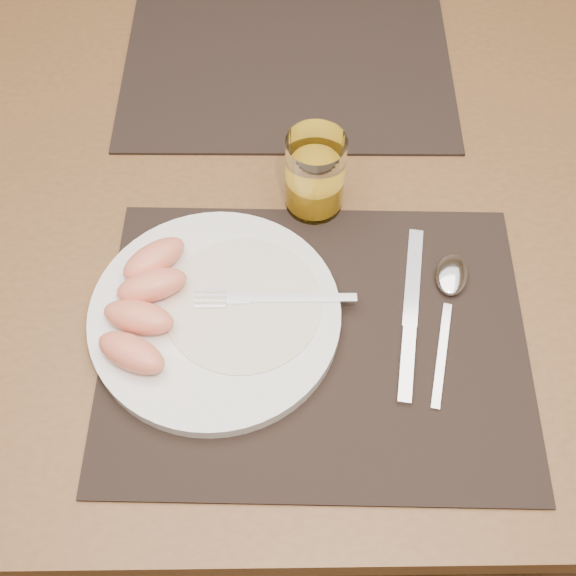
# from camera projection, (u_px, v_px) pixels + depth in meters

# --- Properties ---
(ground) EXTENTS (5.00, 5.00, 0.00)m
(ground) POSITION_uv_depth(u_px,v_px,m) (287.00, 415.00, 1.52)
(ground) COLOR brown
(ground) RESTS_ON ground
(table) EXTENTS (1.40, 0.90, 0.75)m
(table) POSITION_uv_depth(u_px,v_px,m) (287.00, 224.00, 0.96)
(table) COLOR brown
(table) RESTS_ON ground
(placemat_near) EXTENTS (0.46, 0.36, 0.00)m
(placemat_near) POSITION_uv_depth(u_px,v_px,m) (315.00, 340.00, 0.77)
(placemat_near) COLOR black
(placemat_near) RESTS_ON table
(placemat_far) EXTENTS (0.46, 0.36, 0.00)m
(placemat_far) POSITION_uv_depth(u_px,v_px,m) (288.00, 60.00, 1.00)
(placemat_far) COLOR black
(placemat_far) RESTS_ON table
(plate) EXTENTS (0.27, 0.27, 0.02)m
(plate) POSITION_uv_depth(u_px,v_px,m) (215.00, 316.00, 0.77)
(plate) COLOR white
(plate) RESTS_ON placemat_near
(plate_dressing) EXTENTS (0.17, 0.17, 0.00)m
(plate_dressing) POSITION_uv_depth(u_px,v_px,m) (243.00, 303.00, 0.77)
(plate_dressing) COLOR white
(plate_dressing) RESTS_ON plate
(fork) EXTENTS (0.17, 0.02, 0.00)m
(fork) POSITION_uv_depth(u_px,v_px,m) (261.00, 299.00, 0.77)
(fork) COLOR silver
(fork) RESTS_ON plate
(knife) EXTENTS (0.05, 0.22, 0.01)m
(knife) POSITION_uv_depth(u_px,v_px,m) (410.00, 326.00, 0.77)
(knife) COLOR silver
(knife) RESTS_ON placemat_near
(spoon) EXTENTS (0.07, 0.19, 0.01)m
(spoon) POSITION_uv_depth(u_px,v_px,m) (450.00, 286.00, 0.80)
(spoon) COLOR silver
(spoon) RESTS_ON placemat_near
(juice_glass) EXTENTS (0.07, 0.07, 0.10)m
(juice_glass) POSITION_uv_depth(u_px,v_px,m) (315.00, 177.00, 0.83)
(juice_glass) COLOR white
(juice_glass) RESTS_ON placemat_near
(grapefruit_wedges) EXTENTS (0.10, 0.19, 0.03)m
(grapefruit_wedges) POSITION_uv_depth(u_px,v_px,m) (144.00, 302.00, 0.76)
(grapefruit_wedges) COLOR #EC8260
(grapefruit_wedges) RESTS_ON plate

